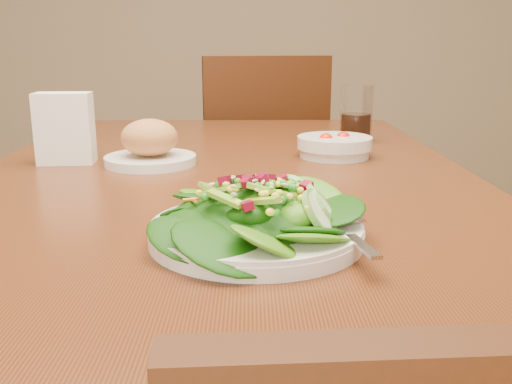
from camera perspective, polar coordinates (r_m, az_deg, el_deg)
dining_table at (r=1.06m, az=-3.42°, el=-3.24°), size 0.90×1.40×0.75m
chair_far at (r=2.01m, az=0.29°, el=0.90°), size 0.51×0.51×0.94m
salad_plate at (r=0.66m, az=0.79°, el=-2.70°), size 0.26×0.25×0.07m
bread_plate at (r=1.10m, az=-10.57°, el=4.53°), size 0.17×0.17×0.09m
tomato_bowl at (r=1.17m, az=7.85°, el=4.55°), size 0.15×0.15×0.05m
drinking_glass at (r=1.35m, az=9.98°, el=7.32°), size 0.07×0.07×0.13m
napkin_holder at (r=1.15m, az=-18.59°, el=6.24°), size 0.11×0.06×0.13m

